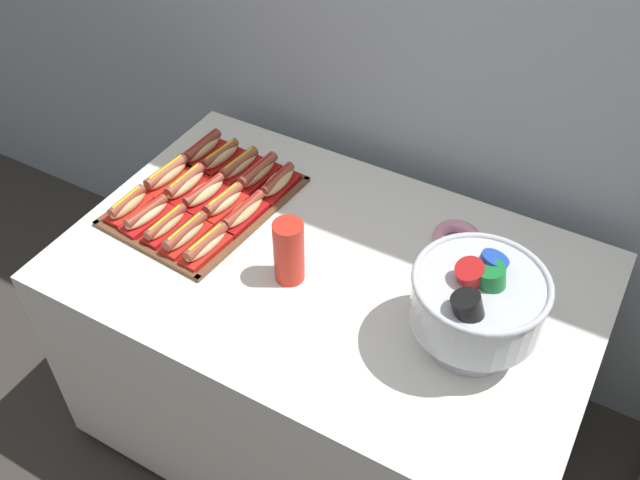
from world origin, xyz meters
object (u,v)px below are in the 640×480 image
hot_dog_5 (167,175)px  punch_bowl (478,300)px  hot_dog_9 (244,212)px  hot_dog_7 (204,194)px  cup_stack (289,252)px  hot_dog_2 (166,225)px  hot_dog_0 (128,205)px  donut (457,238)px  buffet_table (328,350)px  hot_dog_1 (147,215)px  hot_dog_6 (185,184)px  hot_dog_10 (203,149)px  hot_dog_3 (186,234)px  hot_dog_11 (221,157)px  hot_dog_12 (239,166)px  hot_dog_14 (278,183)px  hot_dog_13 (258,173)px  hot_dog_8 (224,202)px  hot_dog_4 (206,245)px  serving_tray (205,201)px

hot_dog_5 → punch_bowl: punch_bowl is taller
hot_dog_9 → hot_dog_7: bearing=175.4°
hot_dog_5 → cup_stack: 0.55m
cup_stack → hot_dog_2: bearing=-176.0°
hot_dog_0 → donut: hot_dog_0 is taller
hot_dog_9 → punch_bowl: 0.75m
buffet_table → hot_dog_1: hot_dog_1 is taller
hot_dog_6 → hot_dog_10: (-0.06, 0.17, 0.00)m
hot_dog_7 → donut: (0.72, 0.21, -0.02)m
punch_bowl → hot_dog_2: bearing=-176.8°
hot_dog_1 → hot_dog_3: size_ratio=1.03×
hot_dog_5 → hot_dog_11: 0.18m
hot_dog_12 → hot_dog_14: 0.15m
buffet_table → hot_dog_13: bearing=150.4°
hot_dog_2 → hot_dog_9: bearing=43.1°
hot_dog_2 → punch_bowl: (0.89, 0.05, 0.13)m
hot_dog_0 → hot_dog_10: size_ratio=0.87×
hot_dog_2 → hot_dog_5: 0.22m
hot_dog_2 → hot_dog_12: bearing=85.4°
hot_dog_5 → hot_dog_12: size_ratio=1.01×
punch_bowl → hot_dog_13: bearing=160.9°
hot_dog_11 → hot_dog_8: bearing=-52.4°
hot_dog_8 → hot_dog_3: bearing=-94.6°
hot_dog_7 → hot_dog_14: size_ratio=1.01×
hot_dog_9 → hot_dog_11: (-0.21, 0.18, 0.00)m
hot_dog_9 → hot_dog_11: hot_dog_11 is taller
hot_dog_13 → donut: (0.63, 0.05, -0.02)m
hot_dog_2 → hot_dog_5: hot_dog_5 is taller
hot_dog_4 → hot_dog_6: 0.28m
hot_dog_8 → donut: (0.65, 0.21, -0.02)m
hot_dog_3 → donut: hot_dog_3 is taller
hot_dog_10 → cup_stack: bearing=-31.2°
hot_dog_10 → hot_dog_11: bearing=-4.6°
hot_dog_0 → hot_dog_13: size_ratio=0.87×
buffet_table → serving_tray: serving_tray is taller
hot_dog_4 → hot_dog_14: size_ratio=1.04×
hot_dog_1 → hot_dog_6: size_ratio=0.99×
hot_dog_0 → donut: bearing=22.2°
hot_dog_0 → punch_bowl: size_ratio=0.48×
buffet_table → hot_dog_5: 0.73m
hot_dog_4 → hot_dog_13: (-0.05, 0.33, 0.00)m
hot_dog_2 → hot_dog_4: hot_dog_4 is taller
hot_dog_1 → hot_dog_3: (0.15, -0.01, 0.00)m
hot_dog_7 → hot_dog_8: 0.08m
serving_tray → hot_dog_6: 0.08m
hot_dog_1 → hot_dog_10: size_ratio=0.98×
hot_dog_12 → hot_dog_13: bearing=-4.6°
hot_dog_5 → hot_dog_7: size_ratio=1.08×
hot_dog_4 → hot_dog_13: size_ratio=0.98×
buffet_table → hot_dog_10: size_ratio=8.26×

